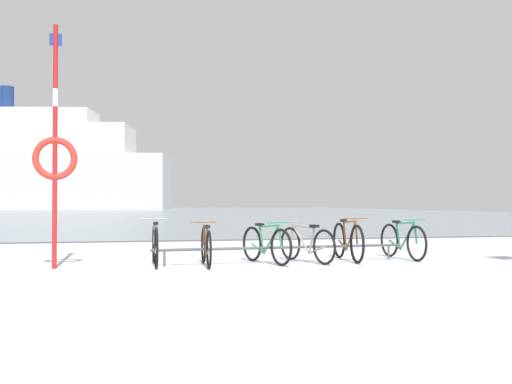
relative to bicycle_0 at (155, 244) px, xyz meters
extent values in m
cube|color=silver|center=(1.20, -4.54, -0.41)|extent=(80.00, 22.00, 0.08)
cube|color=gray|center=(1.20, 61.46, -0.41)|extent=(80.00, 110.00, 0.08)
cube|color=#47474C|center=(1.20, 6.46, -0.39)|extent=(80.00, 0.50, 0.05)
cylinder|color=#4C5156|center=(2.32, 0.01, -0.09)|extent=(4.82, 0.38, 0.05)
cylinder|color=#4C5156|center=(0.15, -0.14, -0.23)|extent=(0.04, 0.04, 0.28)
cylinder|color=#4C5156|center=(4.49, 0.16, -0.23)|extent=(0.04, 0.04, 0.28)
torus|color=black|center=(0.00, 0.48, -0.02)|extent=(0.04, 0.70, 0.70)
torus|color=black|center=(0.00, -0.49, -0.02)|extent=(0.04, 0.70, 0.70)
cylinder|color=gray|center=(0.00, 0.17, 0.10)|extent=(0.04, 0.51, 0.59)
cylinder|color=gray|center=(0.00, -0.15, 0.08)|extent=(0.04, 0.18, 0.53)
cylinder|color=gray|center=(0.00, 0.09, 0.36)|extent=(0.04, 0.63, 0.09)
cylinder|color=gray|center=(0.00, -0.28, -0.10)|extent=(0.04, 0.43, 0.19)
cylinder|color=gray|center=(0.00, 0.45, 0.18)|extent=(0.04, 0.11, 0.42)
cube|color=black|center=(0.00, -0.22, 0.38)|extent=(0.08, 0.20, 0.05)
cylinder|color=gray|center=(0.00, 0.41, 0.44)|extent=(0.46, 0.03, 0.02)
torus|color=black|center=(0.89, 0.25, -0.05)|extent=(0.06, 0.65, 0.65)
torus|color=black|center=(0.86, -0.72, -0.05)|extent=(0.06, 0.65, 0.65)
cylinder|color=brown|center=(0.88, -0.06, 0.07)|extent=(0.05, 0.51, 0.55)
cylinder|color=brown|center=(0.87, -0.38, 0.04)|extent=(0.04, 0.18, 0.49)
cylinder|color=brown|center=(0.87, -0.14, 0.31)|extent=(0.05, 0.64, 0.08)
cylinder|color=brown|center=(0.86, -0.51, -0.12)|extent=(0.05, 0.43, 0.18)
cylinder|color=brown|center=(0.88, 0.22, 0.14)|extent=(0.04, 0.11, 0.39)
cube|color=black|center=(0.86, -0.45, 0.32)|extent=(0.09, 0.20, 0.05)
cylinder|color=brown|center=(0.88, 0.18, 0.38)|extent=(0.46, 0.04, 0.02)
torus|color=black|center=(2.15, -0.54, -0.04)|extent=(0.26, 0.63, 0.66)
torus|color=black|center=(1.82, 0.39, -0.04)|extent=(0.26, 0.63, 0.66)
cylinder|color=#2D8C60|center=(2.04, -0.24, 0.07)|extent=(0.21, 0.50, 0.55)
cylinder|color=#2D8C60|center=(1.94, 0.06, 0.05)|extent=(0.09, 0.18, 0.49)
cylinder|color=#2D8C60|center=(2.02, -0.17, 0.31)|extent=(0.25, 0.62, 0.08)
cylinder|color=#2D8C60|center=(1.89, 0.19, -0.12)|extent=(0.18, 0.42, 0.18)
cylinder|color=#2D8C60|center=(2.14, -0.51, 0.14)|extent=(0.07, 0.12, 0.39)
cube|color=black|center=(1.91, 0.13, 0.33)|extent=(0.14, 0.22, 0.05)
cylinder|color=#2D8C60|center=(2.12, -0.47, 0.38)|extent=(0.44, 0.17, 0.02)
torus|color=black|center=(2.59, 0.46, -0.06)|extent=(0.26, 0.61, 0.63)
torus|color=black|center=(2.94, -0.52, -0.06)|extent=(0.26, 0.61, 0.63)
cylinder|color=gray|center=(2.71, 0.14, 0.06)|extent=(0.22, 0.53, 0.54)
cylinder|color=gray|center=(2.82, -0.17, 0.04)|extent=(0.10, 0.19, 0.48)
cylinder|color=gray|center=(2.73, 0.07, 0.29)|extent=(0.26, 0.65, 0.08)
cylinder|color=gray|center=(2.87, -0.31, -0.13)|extent=(0.19, 0.44, 0.18)
cylinder|color=gray|center=(2.60, 0.43, 0.13)|extent=(0.07, 0.12, 0.38)
cube|color=black|center=(2.85, -0.25, 0.31)|extent=(0.14, 0.22, 0.05)
cylinder|color=gray|center=(2.62, 0.39, 0.36)|extent=(0.44, 0.18, 0.02)
torus|color=black|center=(3.60, -0.43, -0.02)|extent=(0.08, 0.71, 0.71)
torus|color=black|center=(3.64, 0.62, -0.02)|extent=(0.08, 0.71, 0.71)
cylinder|color=brown|center=(3.61, -0.09, 0.11)|extent=(0.06, 0.55, 0.60)
cylinder|color=brown|center=(3.63, 0.25, 0.08)|extent=(0.04, 0.19, 0.53)
cylinder|color=brown|center=(3.62, -0.01, 0.37)|extent=(0.06, 0.69, 0.09)
cylinder|color=brown|center=(3.63, 0.40, -0.10)|extent=(0.05, 0.46, 0.19)
cylinder|color=brown|center=(3.60, -0.39, 0.19)|extent=(0.04, 0.12, 0.42)
cube|color=black|center=(3.63, 0.33, 0.38)|extent=(0.09, 0.20, 0.05)
cylinder|color=brown|center=(3.60, -0.35, 0.44)|extent=(0.46, 0.04, 0.02)
torus|color=black|center=(4.83, -0.34, -0.03)|extent=(0.10, 0.68, 0.68)
torus|color=black|center=(4.74, 0.66, -0.03)|extent=(0.10, 0.68, 0.68)
cylinder|color=#2D8C60|center=(4.80, -0.01, 0.09)|extent=(0.08, 0.53, 0.57)
cylinder|color=#2D8C60|center=(4.77, 0.31, 0.06)|extent=(0.05, 0.19, 0.51)
cylinder|color=#2D8C60|center=(4.79, 0.06, 0.34)|extent=(0.09, 0.65, 0.08)
cylinder|color=#2D8C60|center=(4.76, 0.45, -0.11)|extent=(0.07, 0.44, 0.19)
cylinder|color=#2D8C60|center=(4.82, -0.30, 0.16)|extent=(0.05, 0.11, 0.40)
cube|color=black|center=(4.76, 0.39, 0.35)|extent=(0.10, 0.21, 0.05)
cylinder|color=#2D8C60|center=(4.82, -0.26, 0.41)|extent=(0.46, 0.06, 0.02)
cylinder|color=red|center=(-1.67, -0.11, 1.68)|extent=(0.08, 0.08, 4.11)
cylinder|color=white|center=(-1.67, -0.11, 2.51)|extent=(0.09, 0.09, 0.30)
torus|color=red|center=(-1.67, -0.11, 1.48)|extent=(0.73, 0.11, 0.73)
cube|color=navy|center=(-1.67, -0.11, 3.49)|extent=(0.20, 0.03, 0.20)
cube|color=silver|center=(-13.90, 85.19, 3.85)|extent=(40.03, 18.34, 8.44)
cube|color=white|center=(-14.85, 85.37, 10.39)|extent=(30.23, 14.88, 4.64)
cube|color=white|center=(-14.85, 85.37, 13.89)|extent=(18.54, 11.06, 2.36)
cylinder|color=navy|center=(-19.59, 86.26, 16.97)|extent=(2.06, 2.06, 3.80)
camera|label=1|loc=(-0.40, -10.35, 0.74)|focal=40.73mm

